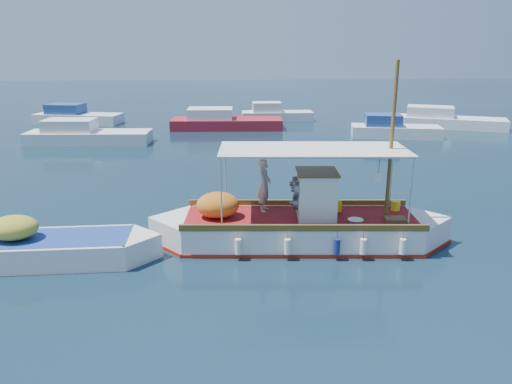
{
  "coord_description": "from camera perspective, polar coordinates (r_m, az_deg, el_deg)",
  "views": [
    {
      "loc": [
        -1.99,
        -15.18,
        6.29
      ],
      "look_at": [
        -0.96,
        0.0,
        1.79
      ],
      "focal_mm": 35.0,
      "sensor_mm": 36.0,
      "label": 1
    }
  ],
  "objects": [
    {
      "name": "dinghy",
      "position": [
        16.39,
        -23.02,
        -6.17
      ],
      "size": [
        6.88,
        2.05,
        1.68
      ],
      "rotation": [
        0.0,
        0.0,
        0.02
      ],
      "color": "white",
      "rests_on": "ground"
    },
    {
      "name": "bg_boat_far_w",
      "position": [
        44.48,
        -19.9,
        8.02
      ],
      "size": [
        7.4,
        3.73,
        1.8
      ],
      "rotation": [
        0.0,
        0.0,
        -0.21
      ],
      "color": "silver",
      "rests_on": "ground"
    },
    {
      "name": "bg_boat_e",
      "position": [
        42.54,
        20.59,
        7.61
      ],
      "size": [
        9.06,
        5.77,
        1.8
      ],
      "rotation": [
        0.0,
        0.0,
        -0.4
      ],
      "color": "silver",
      "rests_on": "ground"
    },
    {
      "name": "bg_boat_far_n",
      "position": [
        43.24,
        2.18,
        8.77
      ],
      "size": [
        6.03,
        2.07,
        1.8
      ],
      "rotation": [
        0.0,
        0.0,
        -0.01
      ],
      "color": "silver",
      "rests_on": "ground"
    },
    {
      "name": "ground",
      "position": [
        16.56,
        3.33,
        -5.88
      ],
      "size": [
        160.0,
        160.0,
        0.0
      ],
      "primitive_type": "plane",
      "color": "black",
      "rests_on": "ground"
    },
    {
      "name": "fishing_caique",
      "position": [
        16.46,
        4.83,
        -4.05
      ],
      "size": [
        9.92,
        3.26,
        6.07
      ],
      "rotation": [
        0.0,
        0.0,
        -0.07
      ],
      "color": "white",
      "rests_on": "ground"
    },
    {
      "name": "bg_boat_nw",
      "position": [
        35.08,
        -18.95,
        6.08
      ],
      "size": [
        8.13,
        2.82,
        1.8
      ],
      "rotation": [
        0.0,
        0.0,
        -0.05
      ],
      "color": "silver",
      "rests_on": "ground"
    },
    {
      "name": "bg_boat_ne",
      "position": [
        36.82,
        15.38,
        6.84
      ],
      "size": [
        6.43,
        3.33,
        1.8
      ],
      "rotation": [
        0.0,
        0.0,
        -0.19
      ],
      "color": "silver",
      "rests_on": "ground"
    },
    {
      "name": "bg_boat_n",
      "position": [
        39.15,
        -3.75,
        7.93
      ],
      "size": [
        8.63,
        3.18,
        1.8
      ],
      "rotation": [
        0.0,
        0.0,
        -0.04
      ],
      "color": "#AA1C27",
      "rests_on": "ground"
    }
  ]
}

